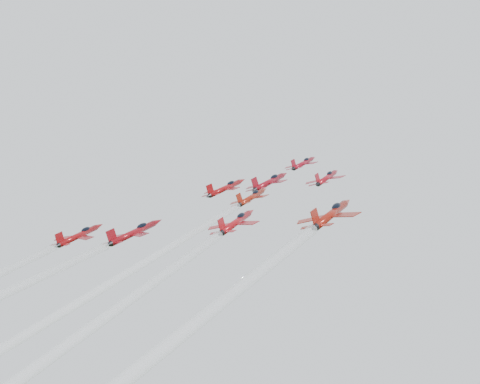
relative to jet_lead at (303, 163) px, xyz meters
The scene contains 6 objects.
jet_lead is the anchor object (origin of this frame).
jet_row2_left 20.68m from the jet_lead, 126.16° to the right, with size 10.07×13.39×6.87m.
jet_row2_center 16.35m from the jet_lead, 90.82° to the right, with size 10.43×13.86×7.12m.
jet_row2_right 23.93m from the jet_lead, 49.53° to the right, with size 8.60×11.42×5.87m.
jet_center 71.43m from the jet_lead, 87.74° to the right, with size 8.85×87.82×40.40m.
jet_rear_right 92.36m from the jet_lead, 83.54° to the right, with size 9.66×95.83×44.09m.
Camera 1 is at (68.45, -96.69, 128.80)m, focal length 45.00 mm.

